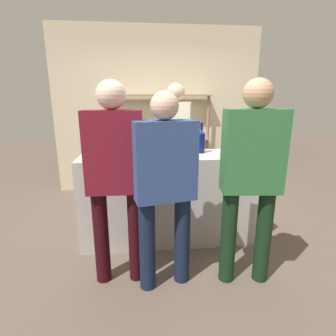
{
  "coord_description": "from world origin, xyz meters",
  "views": [
    {
      "loc": [
        -0.29,
        -2.84,
        1.63
      ],
      "look_at": [
        0.0,
        0.0,
        0.86
      ],
      "focal_mm": 28.0,
      "sensor_mm": 36.0,
      "label": 1
    }
  ],
  "objects_px": {
    "customer_right": "(251,171)",
    "counter_bottle_5": "(231,145)",
    "counter_bottle_0": "(163,143)",
    "counter_bottle_1": "(187,139)",
    "counter_bottle_4": "(201,141)",
    "counter_bottle_2": "(128,146)",
    "server_behind_counter": "(176,138)",
    "wine_glass": "(89,143)",
    "customer_center": "(165,181)",
    "cork_jar": "(120,148)",
    "ice_bucket": "(178,145)",
    "counter_bottle_3": "(122,144)",
    "customer_left": "(115,171)"
  },
  "relations": [
    {
      "from": "customer_right",
      "to": "counter_bottle_5",
      "type": "bearing_deg",
      "value": 1.77
    },
    {
      "from": "counter_bottle_0",
      "to": "counter_bottle_1",
      "type": "height_order",
      "value": "counter_bottle_1"
    },
    {
      "from": "counter_bottle_4",
      "to": "counter_bottle_2",
      "type": "bearing_deg",
      "value": -163.0
    },
    {
      "from": "counter_bottle_5",
      "to": "server_behind_counter",
      "type": "xyz_separation_m",
      "value": [
        -0.48,
        0.9,
        -0.05
      ]
    },
    {
      "from": "wine_glass",
      "to": "customer_center",
      "type": "height_order",
      "value": "customer_center"
    },
    {
      "from": "customer_right",
      "to": "cork_jar",
      "type": "bearing_deg",
      "value": 58.16
    },
    {
      "from": "counter_bottle_0",
      "to": "ice_bucket",
      "type": "distance_m",
      "value": 0.26
    },
    {
      "from": "counter_bottle_1",
      "to": "counter_bottle_2",
      "type": "distance_m",
      "value": 0.76
    },
    {
      "from": "ice_bucket",
      "to": "counter_bottle_4",
      "type": "bearing_deg",
      "value": 28.4
    },
    {
      "from": "counter_bottle_4",
      "to": "cork_jar",
      "type": "distance_m",
      "value": 0.91
    },
    {
      "from": "counter_bottle_5",
      "to": "ice_bucket",
      "type": "distance_m",
      "value": 0.56
    },
    {
      "from": "counter_bottle_3",
      "to": "cork_jar",
      "type": "distance_m",
      "value": 0.15
    },
    {
      "from": "counter_bottle_1",
      "to": "customer_center",
      "type": "height_order",
      "value": "customer_center"
    },
    {
      "from": "counter_bottle_0",
      "to": "wine_glass",
      "type": "xyz_separation_m",
      "value": [
        -0.82,
        -0.05,
        0.01
      ]
    },
    {
      "from": "counter_bottle_1",
      "to": "customer_right",
      "type": "bearing_deg",
      "value": -69.47
    },
    {
      "from": "counter_bottle_4",
      "to": "ice_bucket",
      "type": "xyz_separation_m",
      "value": [
        -0.28,
        -0.15,
        -0.02
      ]
    },
    {
      "from": "counter_bottle_1",
      "to": "customer_left",
      "type": "xyz_separation_m",
      "value": [
        -0.76,
        -0.87,
        -0.13
      ]
    },
    {
      "from": "counter_bottle_4",
      "to": "customer_right",
      "type": "height_order",
      "value": "customer_right"
    },
    {
      "from": "wine_glass",
      "to": "cork_jar",
      "type": "bearing_deg",
      "value": -7.64
    },
    {
      "from": "counter_bottle_2",
      "to": "server_behind_counter",
      "type": "bearing_deg",
      "value": 55.84
    },
    {
      "from": "counter_bottle_0",
      "to": "customer_left",
      "type": "relative_size",
      "value": 0.18
    },
    {
      "from": "cork_jar",
      "to": "customer_right",
      "type": "relative_size",
      "value": 0.09
    },
    {
      "from": "counter_bottle_5",
      "to": "counter_bottle_3",
      "type": "bearing_deg",
      "value": 175.35
    },
    {
      "from": "customer_left",
      "to": "counter_bottle_3",
      "type": "bearing_deg",
      "value": -1.33
    },
    {
      "from": "cork_jar",
      "to": "counter_bottle_1",
      "type": "bearing_deg",
      "value": 10.17
    },
    {
      "from": "counter_bottle_1",
      "to": "cork_jar",
      "type": "xyz_separation_m",
      "value": [
        -0.77,
        -0.14,
        -0.07
      ]
    },
    {
      "from": "counter_bottle_4",
      "to": "customer_right",
      "type": "bearing_deg",
      "value": -75.79
    },
    {
      "from": "counter_bottle_4",
      "to": "counter_bottle_0",
      "type": "bearing_deg",
      "value": 172.28
    },
    {
      "from": "counter_bottle_0",
      "to": "wine_glass",
      "type": "distance_m",
      "value": 0.82
    },
    {
      "from": "counter_bottle_0",
      "to": "customer_right",
      "type": "xyz_separation_m",
      "value": [
        0.66,
        -0.96,
        -0.09
      ]
    },
    {
      "from": "customer_center",
      "to": "ice_bucket",
      "type": "bearing_deg",
      "value": -27.99
    },
    {
      "from": "wine_glass",
      "to": "server_behind_counter",
      "type": "bearing_deg",
      "value": 31.35
    },
    {
      "from": "ice_bucket",
      "to": "customer_left",
      "type": "xyz_separation_m",
      "value": [
        -0.62,
        -0.62,
        -0.1
      ]
    },
    {
      "from": "cork_jar",
      "to": "counter_bottle_3",
      "type": "bearing_deg",
      "value": -78.31
    },
    {
      "from": "cork_jar",
      "to": "server_behind_counter",
      "type": "bearing_deg",
      "value": 44.26
    },
    {
      "from": "counter_bottle_3",
      "to": "counter_bottle_5",
      "type": "relative_size",
      "value": 1.05
    },
    {
      "from": "customer_left",
      "to": "customer_right",
      "type": "distance_m",
      "value": 1.14
    },
    {
      "from": "counter_bottle_0",
      "to": "customer_center",
      "type": "bearing_deg",
      "value": -93.91
    },
    {
      "from": "counter_bottle_3",
      "to": "customer_center",
      "type": "xyz_separation_m",
      "value": [
        0.39,
        -0.71,
        -0.18
      ]
    },
    {
      "from": "counter_bottle_5",
      "to": "customer_center",
      "type": "bearing_deg",
      "value": -140.9
    },
    {
      "from": "counter_bottle_0",
      "to": "customer_center",
      "type": "distance_m",
      "value": 0.95
    },
    {
      "from": "counter_bottle_4",
      "to": "counter_bottle_1",
      "type": "bearing_deg",
      "value": 146.05
    },
    {
      "from": "counter_bottle_0",
      "to": "ice_bucket",
      "type": "height_order",
      "value": "counter_bottle_0"
    },
    {
      "from": "counter_bottle_2",
      "to": "customer_right",
      "type": "xyz_separation_m",
      "value": [
        1.04,
        -0.65,
        -0.11
      ]
    },
    {
      "from": "counter_bottle_2",
      "to": "customer_right",
      "type": "bearing_deg",
      "value": -31.81
    },
    {
      "from": "counter_bottle_1",
      "to": "counter_bottle_3",
      "type": "distance_m",
      "value": 0.79
    },
    {
      "from": "counter_bottle_3",
      "to": "counter_bottle_4",
      "type": "relative_size",
      "value": 1.02
    },
    {
      "from": "customer_center",
      "to": "server_behind_counter",
      "type": "distance_m",
      "value": 1.55
    },
    {
      "from": "server_behind_counter",
      "to": "customer_left",
      "type": "bearing_deg",
      "value": -9.39
    },
    {
      "from": "counter_bottle_3",
      "to": "server_behind_counter",
      "type": "bearing_deg",
      "value": 50.34
    }
  ]
}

